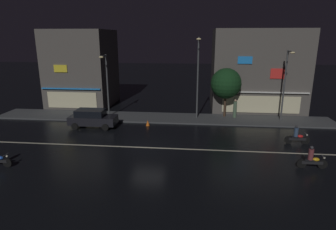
{
  "coord_description": "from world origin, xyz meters",
  "views": [
    {
      "loc": [
        3.58,
        -19.97,
        8.17
      ],
      "look_at": [
        1.2,
        3.17,
        1.74
      ],
      "focal_mm": 30.49,
      "sensor_mm": 36.0,
      "label": 1
    }
  ],
  "objects_px": {
    "parked_car_near_kerb": "(92,118)",
    "traffic_cone": "(148,123)",
    "pedestrian_on_sidewalk": "(235,109)",
    "streetlamp_mid": "(198,72)",
    "motorcycle_trailing_far": "(297,136)",
    "streetlamp_west": "(106,80)",
    "motorcycle_opposite_lane": "(312,159)",
    "streetlamp_east": "(286,80)"
  },
  "relations": [
    {
      "from": "parked_car_near_kerb",
      "to": "traffic_cone",
      "type": "relative_size",
      "value": 7.82
    },
    {
      "from": "pedestrian_on_sidewalk",
      "to": "parked_car_near_kerb",
      "type": "bearing_deg",
      "value": 111.1
    },
    {
      "from": "streetlamp_mid",
      "to": "motorcycle_trailing_far",
      "type": "height_order",
      "value": "streetlamp_mid"
    },
    {
      "from": "streetlamp_mid",
      "to": "pedestrian_on_sidewalk",
      "type": "bearing_deg",
      "value": 9.33
    },
    {
      "from": "streetlamp_west",
      "to": "streetlamp_mid",
      "type": "xyz_separation_m",
      "value": [
        9.09,
        0.42,
        0.86
      ]
    },
    {
      "from": "streetlamp_mid",
      "to": "motorcycle_opposite_lane",
      "type": "height_order",
      "value": "streetlamp_mid"
    },
    {
      "from": "pedestrian_on_sidewalk",
      "to": "parked_car_near_kerb",
      "type": "height_order",
      "value": "pedestrian_on_sidewalk"
    },
    {
      "from": "streetlamp_west",
      "to": "motorcycle_opposite_lane",
      "type": "bearing_deg",
      "value": -31.47
    },
    {
      "from": "streetlamp_west",
      "to": "motorcycle_trailing_far",
      "type": "distance_m",
      "value": 18.16
    },
    {
      "from": "streetlamp_west",
      "to": "pedestrian_on_sidewalk",
      "type": "relative_size",
      "value": 3.34
    },
    {
      "from": "streetlamp_east",
      "to": "streetlamp_west",
      "type": "bearing_deg",
      "value": -178.73
    },
    {
      "from": "streetlamp_east",
      "to": "motorcycle_trailing_far",
      "type": "relative_size",
      "value": 3.58
    },
    {
      "from": "pedestrian_on_sidewalk",
      "to": "motorcycle_trailing_far",
      "type": "relative_size",
      "value": 1.0
    },
    {
      "from": "streetlamp_mid",
      "to": "traffic_cone",
      "type": "bearing_deg",
      "value": -150.49
    },
    {
      "from": "pedestrian_on_sidewalk",
      "to": "motorcycle_opposite_lane",
      "type": "xyz_separation_m",
      "value": [
        3.49,
        -11.12,
        -0.39
      ]
    },
    {
      "from": "streetlamp_mid",
      "to": "motorcycle_opposite_lane",
      "type": "xyz_separation_m",
      "value": [
        7.36,
        -10.48,
        -4.15
      ]
    },
    {
      "from": "streetlamp_west",
      "to": "traffic_cone",
      "type": "height_order",
      "value": "streetlamp_west"
    },
    {
      "from": "motorcycle_opposite_lane",
      "to": "motorcycle_trailing_far",
      "type": "xyz_separation_m",
      "value": [
        0.5,
        4.42,
        0.0
      ]
    },
    {
      "from": "streetlamp_east",
      "to": "traffic_cone",
      "type": "relative_size",
      "value": 12.38
    },
    {
      "from": "parked_car_near_kerb",
      "to": "streetlamp_east",
      "type": "bearing_deg",
      "value": -168.91
    },
    {
      "from": "motorcycle_trailing_far",
      "to": "streetlamp_mid",
      "type": "bearing_deg",
      "value": 145.93
    },
    {
      "from": "streetlamp_mid",
      "to": "motorcycle_opposite_lane",
      "type": "relative_size",
      "value": 4.2
    },
    {
      "from": "streetlamp_east",
      "to": "pedestrian_on_sidewalk",
      "type": "bearing_deg",
      "value": 171.55
    },
    {
      "from": "streetlamp_mid",
      "to": "traffic_cone",
      "type": "height_order",
      "value": "streetlamp_mid"
    },
    {
      "from": "streetlamp_mid",
      "to": "pedestrian_on_sidewalk",
      "type": "distance_m",
      "value": 5.43
    },
    {
      "from": "streetlamp_mid",
      "to": "streetlamp_east",
      "type": "xyz_separation_m",
      "value": [
        8.33,
        -0.03,
        -0.6
      ]
    },
    {
      "from": "streetlamp_east",
      "to": "motorcycle_trailing_far",
      "type": "height_order",
      "value": "streetlamp_east"
    },
    {
      "from": "streetlamp_east",
      "to": "pedestrian_on_sidewalk",
      "type": "xyz_separation_m",
      "value": [
        -4.47,
        0.66,
        -3.16
      ]
    },
    {
      "from": "streetlamp_mid",
      "to": "streetlamp_east",
      "type": "bearing_deg",
      "value": -0.2
    },
    {
      "from": "motorcycle_opposite_lane",
      "to": "motorcycle_trailing_far",
      "type": "relative_size",
      "value": 1.0
    },
    {
      "from": "streetlamp_west",
      "to": "traffic_cone",
      "type": "relative_size",
      "value": 11.49
    },
    {
      "from": "streetlamp_east",
      "to": "traffic_cone",
      "type": "xyz_separation_m",
      "value": [
        -12.92,
        -2.57,
        -3.9
      ]
    },
    {
      "from": "streetlamp_west",
      "to": "parked_car_near_kerb",
      "type": "xyz_separation_m",
      "value": [
        -0.52,
        -3.13,
        -3.05
      ]
    },
    {
      "from": "streetlamp_east",
      "to": "motorcycle_opposite_lane",
      "type": "bearing_deg",
      "value": -95.33
    },
    {
      "from": "streetlamp_east",
      "to": "motorcycle_opposite_lane",
      "type": "xyz_separation_m",
      "value": [
        -0.97,
        -10.45,
        -3.55
      ]
    },
    {
      "from": "pedestrian_on_sidewalk",
      "to": "traffic_cone",
      "type": "relative_size",
      "value": 3.44
    },
    {
      "from": "traffic_cone",
      "to": "pedestrian_on_sidewalk",
      "type": "bearing_deg",
      "value": 20.93
    },
    {
      "from": "pedestrian_on_sidewalk",
      "to": "parked_car_near_kerb",
      "type": "distance_m",
      "value": 14.1
    },
    {
      "from": "streetlamp_mid",
      "to": "motorcycle_trailing_far",
      "type": "xyz_separation_m",
      "value": [
        7.85,
        -6.06,
        -4.15
      ]
    },
    {
      "from": "streetlamp_west",
      "to": "parked_car_near_kerb",
      "type": "relative_size",
      "value": 1.47
    },
    {
      "from": "streetlamp_east",
      "to": "traffic_cone",
      "type": "bearing_deg",
      "value": -168.75
    },
    {
      "from": "streetlamp_west",
      "to": "parked_car_near_kerb",
      "type": "height_order",
      "value": "streetlamp_west"
    }
  ]
}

